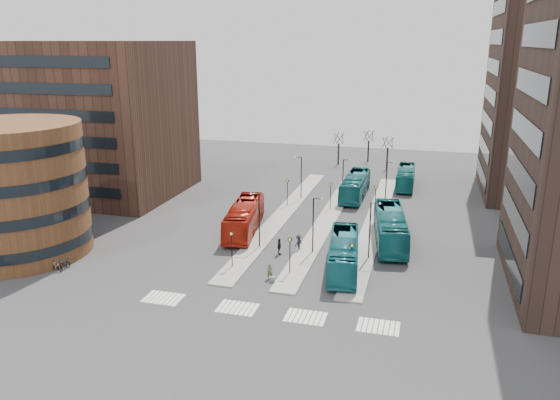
% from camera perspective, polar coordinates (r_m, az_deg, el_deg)
% --- Properties ---
extents(ground, '(160.00, 160.00, 0.00)m').
position_cam_1_polar(ground, '(44.26, -5.02, -13.63)').
color(ground, '#2F2F31').
rests_on(ground, ground).
extents(island_left, '(2.50, 45.00, 0.15)m').
position_cam_1_polar(island_left, '(71.63, 0.27, -1.53)').
color(island_left, gray).
rests_on(island_left, ground).
extents(island_mid, '(2.50, 45.00, 0.15)m').
position_cam_1_polar(island_mid, '(70.38, 4.99, -1.92)').
color(island_mid, gray).
rests_on(island_mid, ground).
extents(island_right, '(2.50, 45.00, 0.15)m').
position_cam_1_polar(island_right, '(69.63, 9.85, -2.31)').
color(island_right, gray).
rests_on(island_right, ground).
extents(suitcase, '(0.52, 0.47, 0.53)m').
position_cam_1_polar(suitcase, '(52.29, -0.78, -8.29)').
color(suitcase, '#1B4098').
rests_on(suitcase, ground).
extents(red_bus, '(4.84, 12.99, 3.53)m').
position_cam_1_polar(red_bus, '(65.17, -3.76, -1.84)').
color(red_bus, '#A61C0C').
rests_on(red_bus, ground).
extents(teal_bus_a, '(4.28, 12.21, 3.33)m').
position_cam_1_polar(teal_bus_a, '(54.90, 6.65, -5.59)').
color(teal_bus_a, '#16656F').
rests_on(teal_bus_a, ground).
extents(teal_bus_b, '(3.04, 12.35, 3.43)m').
position_cam_1_polar(teal_bus_b, '(80.08, 7.86, 1.47)').
color(teal_bus_b, '#135D62').
rests_on(teal_bus_b, ground).
extents(teal_bus_c, '(4.95, 13.55, 3.69)m').
position_cam_1_polar(teal_bus_c, '(62.67, 11.45, -2.82)').
color(teal_bus_c, '#16686F').
rests_on(teal_bus_c, ground).
extents(teal_bus_d, '(2.72, 11.08, 3.08)m').
position_cam_1_polar(teal_bus_d, '(87.37, 12.99, 2.34)').
color(teal_bus_d, '#146465').
rests_on(teal_bus_d, ground).
extents(traveller, '(0.66, 0.55, 1.55)m').
position_cam_1_polar(traveller, '(52.74, -1.07, -7.47)').
color(traveller, brown).
rests_on(traveller, ground).
extents(commuter_a, '(0.96, 0.87, 1.61)m').
position_cam_1_polar(commuter_a, '(63.25, -5.32, -3.37)').
color(commuter_a, black).
rests_on(commuter_a, ground).
extents(commuter_b, '(0.70, 1.15, 1.83)m').
position_cam_1_polar(commuter_b, '(58.36, -0.08, -4.90)').
color(commuter_b, black).
rests_on(commuter_b, ground).
extents(commuter_c, '(1.06, 1.30, 1.76)m').
position_cam_1_polar(commuter_c, '(59.64, 1.94, -4.47)').
color(commuter_c, black).
rests_on(commuter_c, ground).
extents(bicycle_near, '(1.71, 0.74, 0.87)m').
position_cam_1_polar(bicycle_near, '(59.40, -21.98, -6.27)').
color(bicycle_near, gray).
rests_on(bicycle_near, ground).
extents(bicycle_mid, '(1.85, 0.87, 1.07)m').
position_cam_1_polar(bicycle_mid, '(58.89, -22.36, -6.40)').
color(bicycle_mid, gray).
rests_on(bicycle_mid, ground).
extents(bicycle_far, '(1.99, 1.32, 0.99)m').
position_cam_1_polar(bicycle_far, '(59.90, -21.57, -5.97)').
color(bicycle_far, gray).
rests_on(bicycle_far, ground).
extents(crosswalk_stripes, '(22.35, 2.40, 0.01)m').
position_cam_1_polar(crosswalk_stripes, '(47.08, -1.26, -11.60)').
color(crosswalk_stripes, silver).
rests_on(crosswalk_stripes, ground).
extents(round_building, '(15.16, 15.16, 14.00)m').
position_cam_1_polar(round_building, '(63.79, -26.15, 0.97)').
color(round_building, brown).
rests_on(round_building, ground).
extents(office_block, '(25.00, 20.12, 22.00)m').
position_cam_1_polar(office_block, '(85.29, -19.03, 8.02)').
color(office_block, '#41281E').
rests_on(office_block, ground).
extents(sign_poles, '(12.45, 22.12, 3.65)m').
position_cam_1_polar(sign_poles, '(63.20, 3.52, -1.81)').
color(sign_poles, black).
rests_on(sign_poles, ground).
extents(lamp_posts, '(14.04, 20.24, 6.12)m').
position_cam_1_polar(lamp_posts, '(67.37, 5.28, 0.35)').
color(lamp_posts, black).
rests_on(lamp_posts, ground).
extents(bare_trees, '(10.97, 8.14, 5.90)m').
position_cam_1_polar(bare_trees, '(100.98, 8.82, 5.12)').
color(bare_trees, black).
rests_on(bare_trees, ground).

